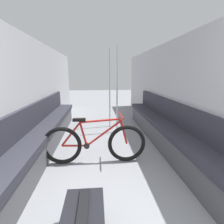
% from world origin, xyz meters
% --- Properties ---
extents(wall_left, '(0.10, 8.86, 2.12)m').
position_xyz_m(wall_left, '(-1.42, 2.83, 1.06)').
color(wall_left, '#B2B2B7').
rests_on(wall_left, ground).
extents(wall_right, '(0.10, 8.86, 2.12)m').
position_xyz_m(wall_right, '(1.42, 2.83, 1.06)').
color(wall_right, '#B2B2B7').
rests_on(wall_right, ground).
extents(bench_seat_row_left, '(0.42, 4.52, 0.91)m').
position_xyz_m(bench_seat_row_left, '(-1.18, 2.69, 0.32)').
color(bench_seat_row_left, '#4C4C51').
rests_on(bench_seat_row_left, ground).
extents(bench_seat_row_right, '(0.42, 4.52, 0.91)m').
position_xyz_m(bench_seat_row_right, '(1.18, 2.69, 0.32)').
color(bench_seat_row_right, '#4C4C51').
rests_on(bench_seat_row_right, ground).
extents(bicycle, '(1.68, 0.46, 0.81)m').
position_xyz_m(bicycle, '(-0.22, 2.15, 0.33)').
color(bicycle, black).
rests_on(bicycle, ground).
extents(grab_pole_near, '(0.08, 0.08, 2.10)m').
position_xyz_m(grab_pole_near, '(0.31, 3.64, 1.02)').
color(grab_pole_near, gray).
rests_on(grab_pole_near, ground).
extents(grab_pole_far, '(0.08, 0.08, 2.10)m').
position_xyz_m(grab_pole_far, '(0.17, 4.14, 1.02)').
color(grab_pole_far, gray).
rests_on(grab_pole_far, ground).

